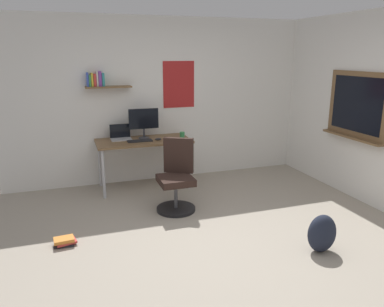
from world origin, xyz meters
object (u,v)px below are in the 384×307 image
keyboard (140,141)px  book_stack_on_floor (65,241)px  monitor_primary (144,121)px  office_chair (177,180)px  backpack (322,233)px  laptop (121,136)px  desk (144,145)px  coffee_mug (182,135)px  computer_mouse (158,139)px

keyboard → book_stack_on_floor: (-1.15, -1.46, -0.73)m
monitor_primary → keyboard: bearing=-118.7°
office_chair → backpack: office_chair is taller
laptop → keyboard: laptop is taller
desk → backpack: desk is taller
office_chair → monitor_primary: monitor_primary is taller
keyboard → book_stack_on_floor: bearing=-128.0°
monitor_primary → book_stack_on_floor: bearing=-127.1°
desk → monitor_primary: 0.36m
keyboard → backpack: (1.43, -2.48, -0.56)m
book_stack_on_floor → coffee_mug: bearing=39.7°
book_stack_on_floor → computer_mouse: bearing=45.8°
laptop → coffee_mug: bearing=-11.7°
desk → book_stack_on_floor: (-1.22, -1.55, -0.64)m
monitor_primary → computer_mouse: size_ratio=4.46×
desk → book_stack_on_floor: bearing=-128.2°
monitor_primary → computer_mouse: (0.17, -0.19, -0.25)m
computer_mouse → coffee_mug: coffee_mug is taller
computer_mouse → coffee_mug: bearing=7.1°
monitor_primary → coffee_mug: (0.57, -0.14, -0.22)m
office_chair → computer_mouse: 0.96m
laptop → backpack: 3.25m
office_chair → keyboard: bearing=109.0°
coffee_mug → computer_mouse: bearing=-172.9°
keyboard → coffee_mug: (0.68, 0.05, 0.04)m
keyboard → computer_mouse: 0.28m
office_chair → laptop: size_ratio=3.06×
desk → backpack: size_ratio=3.43×
monitor_primary → backpack: monitor_primary is taller
office_chair → book_stack_on_floor: size_ratio=3.80×
monitor_primary → backpack: (1.32, -2.67, -0.82)m
monitor_primary → keyboard: monitor_primary is taller
computer_mouse → book_stack_on_floor: bearing=-134.2°
desk → backpack: 2.94m
keyboard → backpack: bearing=-60.1°
desk → office_chair: size_ratio=1.49×
desk → coffee_mug: 0.62m
laptop → keyboard: bearing=-44.3°
laptop → computer_mouse: laptop is taller
monitor_primary → book_stack_on_floor: size_ratio=1.86×
coffee_mug → desk: bearing=176.8°
desk → coffee_mug: (0.61, -0.03, 0.12)m
keyboard → computer_mouse: computer_mouse is taller
monitor_primary → book_stack_on_floor: monitor_primary is taller
office_chair → keyboard: (-0.31, 0.89, 0.36)m
monitor_primary → coffee_mug: 0.63m
backpack → book_stack_on_floor: 2.77m
monitor_primary → keyboard: (-0.11, -0.19, -0.26)m
book_stack_on_floor → office_chair: bearing=21.5°
computer_mouse → book_stack_on_floor: 2.17m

